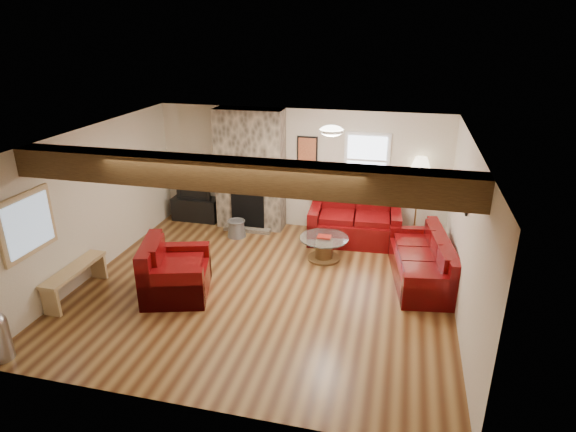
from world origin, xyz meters
name	(u,v)px	position (x,y,z in m)	size (l,w,h in m)	color
room	(262,218)	(0.00, 0.00, 1.25)	(8.00, 8.00, 8.00)	#512C15
oak_beam	(232,174)	(0.00, -1.25, 2.31)	(6.00, 0.36, 0.38)	#34210F
chimney_breast	(250,171)	(-1.00, 2.49, 1.22)	(1.40, 0.67, 2.50)	#3C362E
back_window	(367,160)	(1.35, 2.71, 1.55)	(0.90, 0.08, 1.10)	white
hatch_window	(27,224)	(-2.96, -1.50, 1.45)	(0.08, 1.00, 0.90)	#A68657
ceiling_dome	(331,133)	(0.90, 0.90, 2.44)	(0.40, 0.40, 0.18)	white
artwork_back	(307,149)	(0.15, 2.71, 1.70)	(0.42, 0.06, 0.52)	black
artwork_right	(466,196)	(2.96, 0.30, 1.75)	(0.06, 0.55, 0.42)	black
sofa_three	(421,259)	(2.48, 0.90, 0.39)	(2.02, 0.84, 0.78)	#430604
loveseat	(355,219)	(1.22, 2.23, 0.47)	(1.77, 1.02, 0.94)	#430604
armchair_red	(176,268)	(-1.30, -0.49, 0.45)	(1.11, 0.98, 0.90)	#430604
coffee_table	(324,248)	(0.78, 1.27, 0.22)	(0.89, 0.89, 0.47)	#4D3118
tv_cabinet	(196,209)	(-2.30, 2.53, 0.25)	(1.02, 0.41, 0.51)	black
television	(195,188)	(-2.30, 2.53, 0.73)	(0.77, 0.10, 0.45)	black
floor_lamp	(420,170)	(2.38, 2.55, 1.46)	(0.44, 0.44, 1.71)	tan
pine_bench	(76,282)	(-2.83, -0.92, 0.24)	(0.30, 1.30, 0.49)	#A68657
coal_bucket	(237,228)	(-1.13, 1.88, 0.18)	(0.38, 0.38, 0.36)	slate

